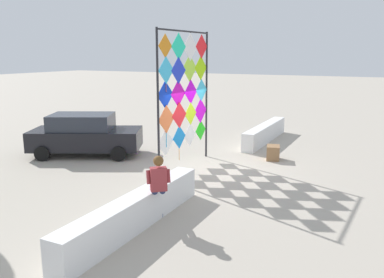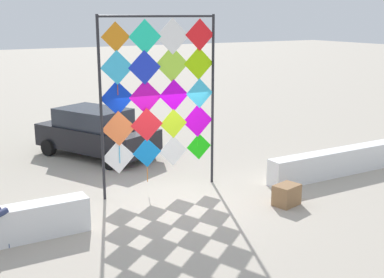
% 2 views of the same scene
% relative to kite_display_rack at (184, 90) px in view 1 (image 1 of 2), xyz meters
% --- Properties ---
extents(ground, '(120.00, 120.00, 0.00)m').
position_rel_kite_display_rack_xyz_m(ground, '(0.11, -0.99, -2.55)').
color(ground, '#ADA393').
extents(plaza_ledge_left, '(4.78, 0.49, 0.73)m').
position_rel_kite_display_rack_xyz_m(plaza_ledge_left, '(-4.80, -1.30, -2.19)').
color(plaza_ledge_left, white).
rests_on(plaza_ledge_left, ground).
extents(plaza_ledge_right, '(4.78, 0.49, 0.73)m').
position_rel_kite_display_rack_xyz_m(plaza_ledge_right, '(5.02, -1.30, -2.19)').
color(plaza_ledge_right, white).
rests_on(plaza_ledge_right, ground).
extents(kite_display_rack, '(3.07, 0.27, 4.46)m').
position_rel_kite_display_rack_xyz_m(kite_display_rack, '(0.00, 0.00, 0.00)').
color(kite_display_rack, '#232328').
rests_on(kite_display_rack, ground).
extents(seated_vendor, '(0.75, 0.72, 1.58)m').
position_rel_kite_display_rack_xyz_m(seated_vendor, '(-4.33, -1.60, -1.62)').
color(seated_vendor, navy).
rests_on(seated_vendor, ground).
extents(parked_car, '(3.28, 4.33, 1.54)m').
position_rel_kite_display_rack_xyz_m(parked_car, '(-0.32, 4.01, -1.77)').
color(parked_car, black).
rests_on(parked_car, ground).
extents(cardboard_box_large, '(0.71, 0.59, 0.51)m').
position_rel_kite_display_rack_xyz_m(cardboard_box_large, '(2.16, -2.44, -2.30)').
color(cardboard_box_large, olive).
rests_on(cardboard_box_large, ground).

